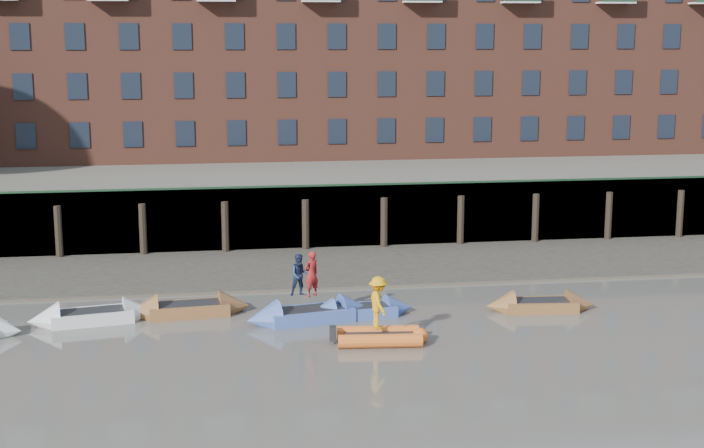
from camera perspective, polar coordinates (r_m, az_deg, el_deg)
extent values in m
plane|color=#605C53|center=(29.13, 5.87, -10.60)|extent=(220.00, 220.00, 0.00)
cube|color=#3D382F|center=(46.00, 0.27, -2.47)|extent=(110.00, 8.00, 0.50)
cube|color=#4C4336|center=(42.74, 0.98, -3.52)|extent=(110.00, 1.60, 0.10)
cube|color=#2D2A26|center=(49.93, -0.51, 0.47)|extent=(110.00, 0.80, 3.20)
cylinder|color=black|center=(49.37, -16.71, -0.47)|extent=(0.36, 0.36, 2.60)
cylinder|color=black|center=(48.96, -12.07, -0.34)|extent=(0.36, 0.36, 2.60)
cylinder|color=black|center=(48.87, -7.39, -0.21)|extent=(0.36, 0.36, 2.60)
cylinder|color=black|center=(49.11, -2.72, -0.08)|extent=(0.36, 0.36, 2.60)
cylinder|color=black|center=(49.67, 1.88, 0.06)|extent=(0.36, 0.36, 2.60)
cylinder|color=black|center=(50.55, 6.34, 0.19)|extent=(0.36, 0.36, 2.60)
cylinder|color=black|center=(51.72, 10.62, 0.31)|extent=(0.36, 0.36, 2.60)
cylinder|color=black|center=(53.16, 14.70, 0.42)|extent=(0.36, 0.36, 2.60)
cylinder|color=black|center=(54.86, 18.54, 0.53)|extent=(0.36, 0.36, 2.60)
cube|color=#264C2D|center=(49.36, -0.47, 2.29)|extent=(110.00, 0.06, 0.10)
cube|color=#5E594D|center=(63.25, -2.27, 2.68)|extent=(110.00, 28.00, 3.20)
cube|color=brown|center=(63.60, -2.42, 9.60)|extent=(80.00, 10.00, 12.00)
cube|color=black|center=(59.32, -18.44, 4.89)|extent=(1.10, 0.12, 1.50)
cube|color=black|center=(58.88, -15.56, 5.01)|extent=(1.10, 0.12, 1.50)
cube|color=black|center=(58.60, -12.63, 5.12)|extent=(1.10, 0.12, 1.50)
cube|color=black|center=(58.47, -9.69, 5.21)|extent=(1.10, 0.12, 1.50)
cube|color=black|center=(58.49, -6.74, 5.29)|extent=(1.10, 0.12, 1.50)
cube|color=black|center=(58.67, -3.80, 5.36)|extent=(1.10, 0.12, 1.50)
cube|color=black|center=(59.00, -0.88, 5.42)|extent=(1.10, 0.12, 1.50)
cube|color=black|center=(59.48, 2.00, 5.46)|extent=(1.10, 0.12, 1.50)
cube|color=black|center=(60.10, 4.82, 5.48)|extent=(1.10, 0.12, 1.50)
cube|color=black|center=(60.87, 7.58, 5.49)|extent=(1.10, 0.12, 1.50)
cube|color=black|center=(61.77, 10.27, 5.49)|extent=(1.10, 0.12, 1.50)
cube|color=black|center=(62.81, 12.87, 5.48)|extent=(1.10, 0.12, 1.50)
cube|color=black|center=(63.96, 15.38, 5.46)|extent=(1.10, 0.12, 1.50)
cube|color=black|center=(65.24, 17.80, 5.43)|extent=(1.10, 0.12, 1.50)
cube|color=black|center=(59.12, -18.61, 7.59)|extent=(1.10, 0.12, 1.50)
cube|color=black|center=(58.68, -15.70, 7.73)|extent=(1.10, 0.12, 1.50)
cube|color=black|center=(58.40, -12.75, 7.85)|extent=(1.10, 0.12, 1.50)
cube|color=black|center=(58.27, -9.78, 7.95)|extent=(1.10, 0.12, 1.50)
cube|color=black|center=(58.29, -6.80, 8.03)|extent=(1.10, 0.12, 1.50)
cube|color=black|center=(58.47, -3.83, 8.09)|extent=(1.10, 0.12, 1.50)
cube|color=black|center=(58.80, -0.89, 8.13)|extent=(1.10, 0.12, 1.50)
cube|color=black|center=(59.28, 2.01, 8.15)|extent=(1.10, 0.12, 1.50)
cube|color=black|center=(59.90, 4.86, 8.15)|extent=(1.10, 0.12, 1.50)
cube|color=black|center=(60.67, 7.65, 8.13)|extent=(1.10, 0.12, 1.50)
cube|color=black|center=(61.58, 10.36, 8.09)|extent=(1.10, 0.12, 1.50)
cube|color=black|center=(62.62, 12.98, 8.03)|extent=(1.10, 0.12, 1.50)
cube|color=black|center=(63.78, 15.51, 7.96)|extent=(1.10, 0.12, 1.50)
cube|color=black|center=(65.06, 17.95, 7.88)|extent=(1.10, 0.12, 1.50)
cube|color=black|center=(59.05, -18.77, 10.30)|extent=(1.10, 0.12, 1.50)
cube|color=black|center=(58.61, -15.84, 10.46)|extent=(1.10, 0.12, 1.50)
cube|color=black|center=(58.33, -12.87, 10.60)|extent=(1.10, 0.12, 1.50)
cube|color=black|center=(58.20, -9.87, 10.71)|extent=(1.10, 0.12, 1.50)
cube|color=black|center=(58.22, -6.86, 10.79)|extent=(1.10, 0.12, 1.50)
cube|color=black|center=(58.40, -3.87, 10.84)|extent=(1.10, 0.12, 1.50)
cube|color=black|center=(58.73, -0.90, 10.86)|extent=(1.10, 0.12, 1.50)
cube|color=black|center=(59.21, 2.03, 10.86)|extent=(1.10, 0.12, 1.50)
cube|color=black|center=(59.84, 4.91, 10.83)|extent=(1.10, 0.12, 1.50)
cube|color=black|center=(60.61, 7.72, 10.77)|extent=(1.10, 0.12, 1.50)
cube|color=black|center=(61.51, 10.45, 10.69)|extent=(1.10, 0.12, 1.50)
cube|color=black|center=(62.55, 13.09, 10.59)|extent=(1.10, 0.12, 1.50)
cube|color=black|center=(63.71, 15.64, 10.47)|extent=(1.10, 0.12, 1.50)
cube|color=black|center=(64.99, 18.09, 10.34)|extent=(1.10, 0.12, 1.50)
cone|color=silver|center=(37.57, -19.41, -5.87)|extent=(1.24, 1.37, 1.19)
cube|color=silver|center=(38.36, -14.88, -5.22)|extent=(3.20, 1.87, 0.47)
cone|color=silver|center=(38.50, -12.26, -5.04)|extent=(1.39, 1.54, 1.36)
cone|color=silver|center=(38.30, -17.51, -5.39)|extent=(1.39, 1.54, 1.36)
cube|color=black|center=(38.30, -14.90, -4.91)|extent=(2.65, 1.44, 0.06)
cube|color=brown|center=(38.55, -9.47, -4.91)|extent=(3.16, 1.65, 0.48)
cone|color=brown|center=(38.72, -6.84, -4.77)|extent=(1.31, 1.48, 1.37)
cone|color=brown|center=(38.46, -12.11, -5.05)|extent=(1.31, 1.48, 1.37)
cube|color=black|center=(38.49, -9.48, -4.60)|extent=(2.62, 1.26, 0.06)
cube|color=#425CA8|center=(37.29, -2.45, -5.30)|extent=(3.41, 2.04, 0.50)
cone|color=#425CA8|center=(37.87, 0.24, -5.03)|extent=(1.50, 1.66, 1.44)
cone|color=#425CA8|center=(36.80, -5.22, -5.56)|extent=(1.50, 1.66, 1.44)
cube|color=black|center=(37.23, -2.45, -4.96)|extent=(2.82, 1.58, 0.06)
cube|color=#425CA8|center=(37.86, 0.47, -5.10)|extent=(2.84, 1.55, 0.42)
cone|color=#425CA8|center=(38.32, 2.74, -4.91)|extent=(1.20, 1.34, 1.22)
cone|color=#425CA8|center=(37.46, -1.85, -5.28)|extent=(1.20, 1.34, 1.22)
cube|color=black|center=(37.81, 0.47, -4.82)|extent=(2.35, 1.19, 0.06)
cube|color=brown|center=(39.35, 10.91, -4.67)|extent=(2.87, 1.49, 0.43)
cone|color=brown|center=(39.79, 13.18, -4.59)|extent=(1.18, 1.34, 1.25)
cone|color=brown|center=(38.98, 8.60, -4.74)|extent=(1.18, 1.34, 1.25)
cube|color=black|center=(39.30, 10.92, -4.39)|extent=(2.38, 1.14, 0.06)
cylinder|color=orange|center=(35.17, 1.51, -6.31)|extent=(2.96, 0.75, 0.48)
cylinder|color=orange|center=(34.20, 1.66, -6.81)|extent=(2.96, 0.75, 0.48)
sphere|color=orange|center=(34.84, 4.00, -6.50)|extent=(0.56, 0.56, 0.56)
cube|color=black|center=(34.69, 1.59, -6.56)|extent=(2.51, 1.06, 0.17)
imported|color=maroon|center=(36.91, -2.37, -2.91)|extent=(0.76, 0.70, 1.74)
imported|color=#19233F|center=(37.02, -3.05, -2.98)|extent=(0.86, 0.71, 1.61)
imported|color=orange|center=(34.43, 1.54, -4.59)|extent=(0.83, 1.28, 1.86)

